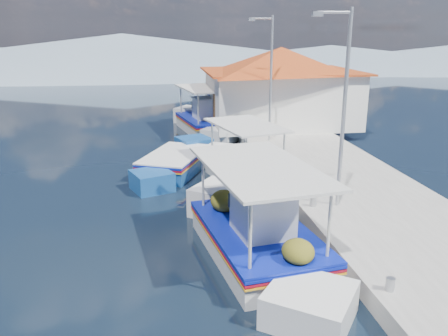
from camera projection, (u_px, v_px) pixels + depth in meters
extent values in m
plane|color=black|center=(200.00, 258.00, 12.45)|extent=(160.00, 160.00, 0.00)
cube|color=#ADAAA2|center=(330.00, 173.00, 18.90)|extent=(5.00, 44.00, 0.50)
cylinder|color=#A5A8AD|center=(390.00, 284.00, 9.96)|extent=(0.20, 0.20, 0.30)
cylinder|color=#A5A8AD|center=(313.00, 202.00, 14.70)|extent=(0.20, 0.20, 0.30)
cylinder|color=#A5A8AD|center=(268.00, 153.00, 20.37)|extent=(0.20, 0.20, 0.30)
cylinder|color=#A5A8AD|center=(242.00, 126.00, 26.05)|extent=(0.20, 0.20, 0.30)
cube|color=white|center=(257.00, 247.00, 12.54)|extent=(3.10, 5.06, 1.04)
cube|color=white|center=(251.00, 201.00, 15.52)|extent=(2.42, 2.42, 1.15)
cube|color=white|center=(267.00, 314.00, 9.63)|extent=(2.36, 2.36, 0.98)
cube|color=#0B1B95|center=(257.00, 231.00, 12.40)|extent=(3.20, 5.21, 0.07)
cube|color=maroon|center=(257.00, 234.00, 12.43)|extent=(3.20, 5.21, 0.05)
cube|color=#FAAC1B|center=(257.00, 237.00, 12.45)|extent=(3.20, 5.21, 0.04)
cube|color=#0B1B95|center=(257.00, 228.00, 12.38)|extent=(3.21, 5.17, 0.05)
cube|color=brown|center=(257.00, 229.00, 12.39)|extent=(2.90, 4.94, 0.05)
cube|color=white|center=(259.00, 213.00, 11.90)|extent=(1.53, 1.61, 1.20)
cube|color=silver|center=(259.00, 190.00, 11.72)|extent=(1.66, 1.73, 0.07)
cylinder|color=beige|center=(222.00, 175.00, 14.05)|extent=(0.08, 0.08, 1.75)
cylinder|color=beige|center=(285.00, 176.00, 14.04)|extent=(0.08, 0.08, 1.75)
cylinder|color=beige|center=(221.00, 231.00, 10.23)|extent=(0.08, 0.08, 1.75)
cylinder|color=beige|center=(308.00, 231.00, 10.23)|extent=(0.08, 0.08, 1.75)
cube|color=silver|center=(259.00, 167.00, 11.88)|extent=(3.22, 5.08, 0.08)
ellipsoid|color=#454412|center=(240.00, 198.00, 13.77)|extent=(0.83, 0.91, 0.62)
ellipsoid|color=#454412|center=(264.00, 194.00, 14.30)|extent=(0.70, 0.77, 0.53)
ellipsoid|color=#454412|center=(273.00, 255.00, 10.42)|extent=(0.74, 0.82, 0.56)
sphere|color=#FF4308|center=(296.00, 192.00, 12.78)|extent=(0.44, 0.44, 0.44)
cube|color=white|center=(245.00, 176.00, 18.58)|extent=(2.87, 4.11, 0.95)
cube|color=white|center=(249.00, 157.00, 20.94)|extent=(1.98, 1.98, 1.05)
cube|color=white|center=(241.00, 198.00, 16.27)|extent=(1.92, 1.92, 0.90)
cube|color=#0B1B95|center=(246.00, 166.00, 18.45)|extent=(2.96, 4.24, 0.06)
cube|color=maroon|center=(245.00, 168.00, 18.48)|extent=(2.96, 4.24, 0.05)
cube|color=#FAAC1B|center=(245.00, 170.00, 18.50)|extent=(2.96, 4.24, 0.04)
cube|color=navy|center=(246.00, 164.00, 18.43)|extent=(2.97, 4.21, 0.05)
cube|color=brown|center=(246.00, 165.00, 18.44)|extent=(2.70, 4.00, 0.05)
cylinder|color=beige|center=(229.00, 136.00, 19.78)|extent=(0.07, 0.07, 1.61)
cylinder|color=beige|center=(267.00, 137.00, 19.63)|extent=(0.07, 0.07, 1.61)
cylinder|color=beige|center=(221.00, 155.00, 16.80)|extent=(0.07, 0.07, 1.61)
cylinder|color=beige|center=(266.00, 156.00, 16.64)|extent=(0.07, 0.07, 1.61)
cube|color=silver|center=(246.00, 125.00, 17.98)|extent=(2.97, 4.14, 0.07)
cube|color=navy|center=(175.00, 166.00, 19.86)|extent=(3.32, 4.21, 1.04)
cube|color=navy|center=(151.00, 151.00, 21.83)|extent=(1.83, 1.83, 1.15)
cube|color=navy|center=(203.00, 182.00, 17.91)|extent=(1.78, 1.78, 0.99)
cube|color=#0B1B95|center=(175.00, 156.00, 19.72)|extent=(3.42, 4.34, 0.07)
cube|color=maroon|center=(175.00, 158.00, 19.74)|extent=(3.42, 4.34, 0.05)
cube|color=#FAAC1B|center=(175.00, 159.00, 19.77)|extent=(3.42, 4.34, 0.04)
cube|color=white|center=(175.00, 154.00, 19.70)|extent=(3.42, 4.31, 0.05)
cube|color=brown|center=(175.00, 155.00, 19.71)|extent=(3.14, 4.08, 0.05)
cube|color=white|center=(205.00, 127.00, 27.73)|extent=(3.14, 4.83, 1.05)
cube|color=white|center=(208.00, 116.00, 30.54)|extent=(2.33, 2.33, 1.17)
cube|color=white|center=(200.00, 138.00, 24.97)|extent=(2.26, 2.26, 1.00)
cube|color=#0B1B95|center=(204.00, 119.00, 27.59)|extent=(3.23, 4.98, 0.07)
cube|color=maroon|center=(204.00, 120.00, 27.61)|extent=(3.23, 4.98, 0.06)
cube|color=#FAAC1B|center=(204.00, 122.00, 27.64)|extent=(3.23, 4.98, 0.04)
cube|color=#0B1B95|center=(204.00, 118.00, 27.57)|extent=(3.25, 4.94, 0.06)
cube|color=brown|center=(204.00, 118.00, 27.58)|extent=(2.94, 4.71, 0.06)
cube|color=white|center=(204.00, 109.00, 27.08)|extent=(1.53, 1.66, 1.22)
cube|color=silver|center=(204.00, 98.00, 26.90)|extent=(1.67, 1.79, 0.07)
cylinder|color=beige|center=(192.00, 99.00, 29.15)|extent=(0.08, 0.08, 1.78)
cylinder|color=beige|center=(221.00, 99.00, 29.08)|extent=(0.08, 0.08, 1.78)
cylinder|color=beige|center=(185.00, 109.00, 25.56)|extent=(0.08, 0.08, 1.78)
cylinder|color=beige|center=(218.00, 109.00, 25.49)|extent=(0.08, 0.08, 1.78)
cube|color=silver|center=(204.00, 88.00, 27.06)|extent=(3.25, 4.85, 0.08)
cube|color=white|center=(280.00, 98.00, 26.95)|extent=(8.00, 6.00, 3.00)
cube|color=#A54B17|center=(281.00, 71.00, 26.50)|extent=(8.64, 6.48, 0.10)
pyramid|color=#A54B17|center=(281.00, 60.00, 26.31)|extent=(10.49, 10.49, 1.40)
cube|color=brown|center=(214.00, 112.00, 25.58)|extent=(0.06, 1.00, 2.00)
cube|color=#0B1B95|center=(209.00, 95.00, 27.77)|extent=(0.06, 1.20, 0.90)
cylinder|color=#A5A8AD|center=(344.00, 112.00, 13.98)|extent=(0.12, 0.12, 6.00)
cylinder|color=#A5A8AD|center=(335.00, 12.00, 13.09)|extent=(1.00, 0.08, 0.08)
cube|color=#A5A8AD|center=(317.00, 14.00, 13.03)|extent=(0.30, 0.14, 0.14)
cylinder|color=#A5A8AD|center=(271.00, 80.00, 22.50)|extent=(0.12, 0.12, 6.00)
cylinder|color=#A5A8AD|center=(262.00, 18.00, 21.61)|extent=(1.00, 0.08, 0.08)
cube|color=#A5A8AD|center=(252.00, 19.00, 21.55)|extent=(0.30, 0.14, 0.14)
cone|color=gray|center=(123.00, 54.00, 64.02)|extent=(96.00, 96.00, 5.50)
cone|color=gray|center=(330.00, 58.00, 68.56)|extent=(76.80, 76.80, 3.80)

